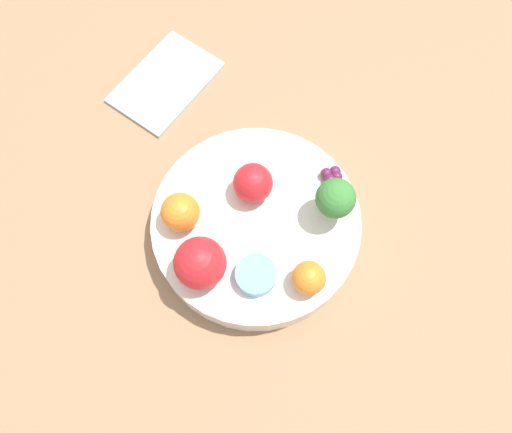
{
  "coord_description": "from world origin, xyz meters",
  "views": [
    {
      "loc": [
        0.2,
        0.1,
        0.65
      ],
      "look_at": [
        0.0,
        0.0,
        0.07
      ],
      "focal_mm": 35.0,
      "sensor_mm": 36.0,
      "label": 1
    }
  ],
  "objects_px": {
    "broccoli": "(335,199)",
    "orange_front": "(309,278)",
    "apple_green": "(253,183)",
    "small_cup": "(256,275)",
    "grape_cluster": "(332,176)",
    "apple_red": "(200,263)",
    "orange_back": "(180,212)",
    "napkin": "(166,82)",
    "bowl": "(256,226)"
  },
  "relations": [
    {
      "from": "apple_red",
      "to": "orange_front",
      "type": "distance_m",
      "value": 0.13
    },
    {
      "from": "bowl",
      "to": "small_cup",
      "type": "height_order",
      "value": "small_cup"
    },
    {
      "from": "napkin",
      "to": "orange_front",
      "type": "bearing_deg",
      "value": 59.13
    },
    {
      "from": "grape_cluster",
      "to": "napkin",
      "type": "height_order",
      "value": "grape_cluster"
    },
    {
      "from": "orange_front",
      "to": "orange_back",
      "type": "height_order",
      "value": "orange_back"
    },
    {
      "from": "orange_front",
      "to": "small_cup",
      "type": "bearing_deg",
      "value": -68.47
    },
    {
      "from": "bowl",
      "to": "broccoli",
      "type": "bearing_deg",
      "value": 123.19
    },
    {
      "from": "bowl",
      "to": "napkin",
      "type": "relative_size",
      "value": 1.54
    },
    {
      "from": "orange_back",
      "to": "napkin",
      "type": "xyz_separation_m",
      "value": [
        -0.19,
        -0.15,
        -0.07
      ]
    },
    {
      "from": "bowl",
      "to": "napkin",
      "type": "height_order",
      "value": "bowl"
    },
    {
      "from": "apple_green",
      "to": "orange_back",
      "type": "distance_m",
      "value": 0.1
    },
    {
      "from": "broccoli",
      "to": "napkin",
      "type": "height_order",
      "value": "broccoli"
    },
    {
      "from": "broccoli",
      "to": "apple_green",
      "type": "relative_size",
      "value": 1.37
    },
    {
      "from": "orange_front",
      "to": "orange_back",
      "type": "distance_m",
      "value": 0.17
    },
    {
      "from": "apple_red",
      "to": "grape_cluster",
      "type": "relative_size",
      "value": 2.13
    },
    {
      "from": "broccoli",
      "to": "grape_cluster",
      "type": "relative_size",
      "value": 2.36
    },
    {
      "from": "orange_front",
      "to": "napkin",
      "type": "bearing_deg",
      "value": -120.87
    },
    {
      "from": "broccoli",
      "to": "grape_cluster",
      "type": "height_order",
      "value": "broccoli"
    },
    {
      "from": "small_cup",
      "to": "orange_back",
      "type": "bearing_deg",
      "value": -101.83
    },
    {
      "from": "orange_front",
      "to": "grape_cluster",
      "type": "height_order",
      "value": "orange_front"
    },
    {
      "from": "small_cup",
      "to": "apple_red",
      "type": "bearing_deg",
      "value": -70.41
    },
    {
      "from": "small_cup",
      "to": "grape_cluster",
      "type": "bearing_deg",
      "value": 170.81
    },
    {
      "from": "orange_back",
      "to": "napkin",
      "type": "bearing_deg",
      "value": -142.11
    },
    {
      "from": "orange_front",
      "to": "apple_green",
      "type": "bearing_deg",
      "value": -124.07
    },
    {
      "from": "broccoli",
      "to": "small_cup",
      "type": "distance_m",
      "value": 0.13
    },
    {
      "from": "small_cup",
      "to": "bowl",
      "type": "bearing_deg",
      "value": -152.81
    },
    {
      "from": "apple_red",
      "to": "orange_back",
      "type": "height_order",
      "value": "apple_red"
    },
    {
      "from": "broccoli",
      "to": "small_cup",
      "type": "height_order",
      "value": "broccoli"
    },
    {
      "from": "apple_green",
      "to": "grape_cluster",
      "type": "relative_size",
      "value": 1.72
    },
    {
      "from": "bowl",
      "to": "orange_back",
      "type": "height_order",
      "value": "orange_back"
    },
    {
      "from": "bowl",
      "to": "orange_back",
      "type": "xyz_separation_m",
      "value": [
        0.04,
        -0.08,
        0.05
      ]
    },
    {
      "from": "bowl",
      "to": "apple_green",
      "type": "distance_m",
      "value": 0.06
    },
    {
      "from": "grape_cluster",
      "to": "small_cup",
      "type": "height_order",
      "value": "small_cup"
    },
    {
      "from": "apple_red",
      "to": "napkin",
      "type": "bearing_deg",
      "value": -139.38
    },
    {
      "from": "apple_red",
      "to": "small_cup",
      "type": "xyz_separation_m",
      "value": [
        -0.02,
        0.06,
        -0.02
      ]
    },
    {
      "from": "orange_back",
      "to": "small_cup",
      "type": "xyz_separation_m",
      "value": [
        0.02,
        0.12,
        -0.02
      ]
    },
    {
      "from": "orange_front",
      "to": "napkin",
      "type": "xyz_separation_m",
      "value": [
        -0.19,
        -0.32,
        -0.06
      ]
    },
    {
      "from": "broccoli",
      "to": "orange_front",
      "type": "height_order",
      "value": "broccoli"
    },
    {
      "from": "apple_red",
      "to": "orange_front",
      "type": "height_order",
      "value": "apple_red"
    },
    {
      "from": "broccoli",
      "to": "apple_green",
      "type": "height_order",
      "value": "broccoli"
    },
    {
      "from": "apple_green",
      "to": "small_cup",
      "type": "xyz_separation_m",
      "value": [
        0.1,
        0.06,
        -0.02
      ]
    },
    {
      "from": "apple_red",
      "to": "orange_front",
      "type": "xyz_separation_m",
      "value": [
        -0.04,
        0.12,
        -0.01
      ]
    },
    {
      "from": "orange_front",
      "to": "small_cup",
      "type": "relative_size",
      "value": 0.83
    },
    {
      "from": "apple_green",
      "to": "napkin",
      "type": "height_order",
      "value": "apple_green"
    },
    {
      "from": "apple_red",
      "to": "orange_front",
      "type": "bearing_deg",
      "value": 110.54
    },
    {
      "from": "apple_red",
      "to": "bowl",
      "type": "bearing_deg",
      "value": 162.92
    },
    {
      "from": "broccoli",
      "to": "orange_front",
      "type": "xyz_separation_m",
      "value": [
        0.1,
        0.01,
        -0.02
      ]
    },
    {
      "from": "napkin",
      "to": "grape_cluster",
      "type": "bearing_deg",
      "value": 79.66
    },
    {
      "from": "bowl",
      "to": "apple_red",
      "type": "xyz_separation_m",
      "value": [
        0.09,
        -0.03,
        0.05
      ]
    },
    {
      "from": "apple_green",
      "to": "napkin",
      "type": "xyz_separation_m",
      "value": [
        -0.12,
        -0.21,
        -0.07
      ]
    }
  ]
}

